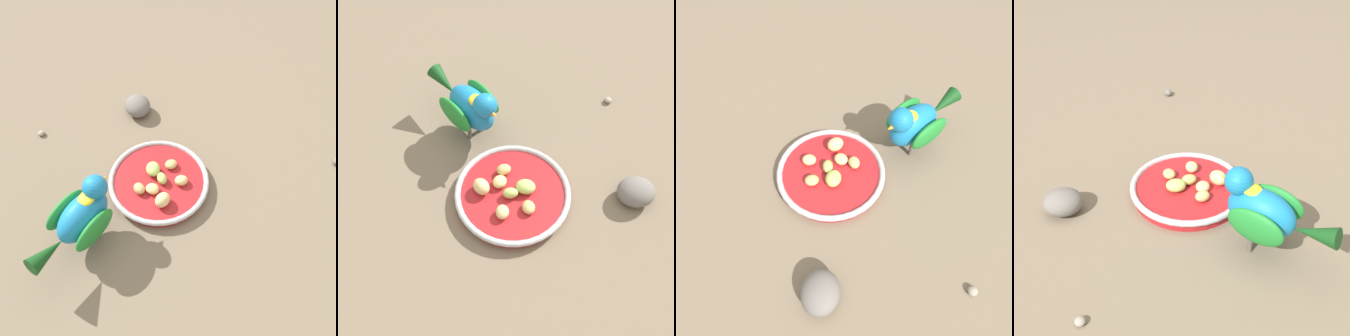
# 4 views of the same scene
# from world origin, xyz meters

# --- Properties ---
(ground_plane) EXTENTS (4.00, 4.00, 0.00)m
(ground_plane) POSITION_xyz_m (0.00, 0.00, 0.00)
(ground_plane) COLOR #756651
(feeding_bowl) EXTENTS (0.22, 0.22, 0.03)m
(feeding_bowl) POSITION_xyz_m (-0.01, 0.01, 0.01)
(feeding_bowl) COLOR #AD1E23
(feeding_bowl) RESTS_ON ground_plane
(apple_piece_0) EXTENTS (0.03, 0.02, 0.02)m
(apple_piece_0) POSITION_xyz_m (-0.01, 0.00, 0.03)
(apple_piece_0) COLOR #B2CC66
(apple_piece_0) RESTS_ON feeding_bowl
(apple_piece_1) EXTENTS (0.04, 0.04, 0.02)m
(apple_piece_1) POSITION_xyz_m (-0.03, 0.03, 0.03)
(apple_piece_1) COLOR #E5C67F
(apple_piece_1) RESTS_ON feeding_bowl
(apple_piece_2) EXTENTS (0.03, 0.03, 0.02)m
(apple_piece_2) POSITION_xyz_m (-0.03, -0.04, 0.03)
(apple_piece_2) COLOR #E5C67F
(apple_piece_2) RESTS_ON feeding_bowl
(apple_piece_3) EXTENTS (0.03, 0.03, 0.02)m
(apple_piece_3) POSITION_xyz_m (0.02, -0.03, 0.03)
(apple_piece_3) COLOR tan
(apple_piece_3) RESTS_ON feeding_bowl
(apple_piece_4) EXTENTS (0.04, 0.04, 0.02)m
(apple_piece_4) POSITION_xyz_m (0.02, 0.01, 0.03)
(apple_piece_4) COLOR #B2CC66
(apple_piece_4) RESTS_ON feeding_bowl
(apple_piece_5) EXTENTS (0.04, 0.04, 0.03)m
(apple_piece_5) POSITION_xyz_m (-0.06, 0.02, 0.03)
(apple_piece_5) COLOR #E5C67F
(apple_piece_5) RESTS_ON feeding_bowl
(apple_piece_6) EXTENTS (0.03, 0.03, 0.02)m
(apple_piece_6) POSITION_xyz_m (-0.02, 0.05, 0.03)
(apple_piece_6) COLOR tan
(apple_piece_6) RESTS_ON feeding_bowl
(parrot) EXTENTS (0.15, 0.18, 0.14)m
(parrot) POSITION_xyz_m (-0.08, 0.18, 0.08)
(parrot) COLOR #59544C
(parrot) RESTS_ON ground_plane
(rock_large) EXTENTS (0.08, 0.07, 0.05)m
(rock_large) POSITION_xyz_m (0.22, -0.01, 0.02)
(rock_large) COLOR slate
(rock_large) RESTS_ON ground_plane
(pebble_0) EXTENTS (0.02, 0.02, 0.01)m
(pebble_0) POSITION_xyz_m (0.23, 0.23, 0.01)
(pebble_0) COLOR gray
(pebble_0) RESTS_ON ground_plane
(pebble_1) EXTENTS (0.02, 0.02, 0.02)m
(pebble_1) POSITION_xyz_m (-0.08, -0.40, 0.01)
(pebble_1) COLOR slate
(pebble_1) RESTS_ON ground_plane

